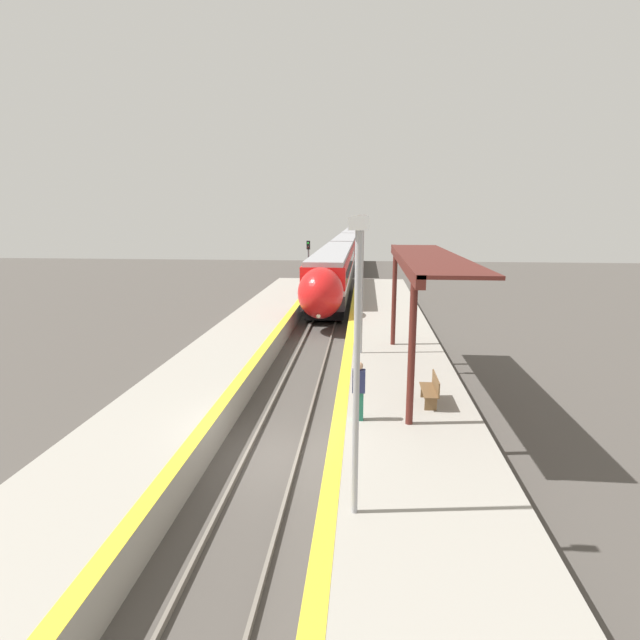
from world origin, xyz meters
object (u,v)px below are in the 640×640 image
(platform_bench, at_px, (432,389))
(railway_signal, at_px, (308,262))
(person_waiting, at_px, (359,390))
(lamppost_mid, at_px, (362,276))
(train, at_px, (348,245))
(lamppost_near, at_px, (357,353))

(platform_bench, relative_size, railway_signal, 0.32)
(person_waiting, bearing_deg, lamppost_mid, 90.06)
(person_waiting, height_order, railway_signal, railway_signal)
(train, bearing_deg, railway_signal, -93.72)
(platform_bench, height_order, railway_signal, railway_signal)
(train, distance_m, railway_signal, 33.38)
(lamppost_near, relative_size, lamppost_mid, 1.00)
(train, xyz_separation_m, lamppost_mid, (2.37, -54.00, 1.98))
(platform_bench, bearing_deg, train, 94.41)
(train, xyz_separation_m, railway_signal, (-2.17, -33.31, 0.54))
(train, height_order, lamppost_mid, lamppost_mid)
(lamppost_mid, bearing_deg, railway_signal, 102.38)
(railway_signal, bearing_deg, person_waiting, -80.67)
(person_waiting, distance_m, railway_signal, 28.06)
(person_waiting, xyz_separation_m, lamppost_near, (-0.01, -4.49, 2.35))
(platform_bench, relative_size, lamppost_mid, 0.25)
(lamppost_near, bearing_deg, lamppost_mid, 90.00)
(train, xyz_separation_m, person_waiting, (2.38, -60.98, -0.37))
(person_waiting, distance_m, lamppost_near, 5.07)
(platform_bench, bearing_deg, lamppost_near, -110.57)
(railway_signal, height_order, lamppost_mid, lamppost_mid)
(platform_bench, height_order, lamppost_near, lamppost_near)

